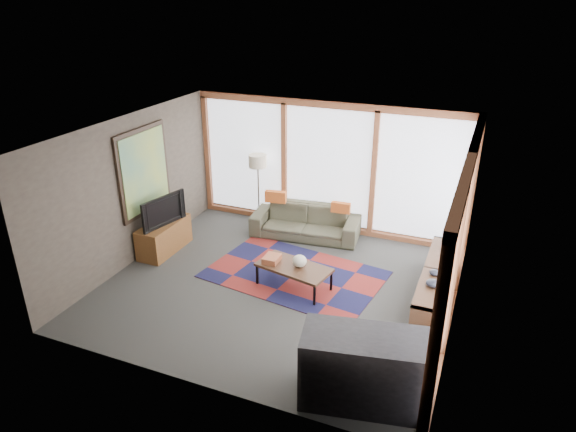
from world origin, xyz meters
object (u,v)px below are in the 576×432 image
at_px(floor_lamp, 258,189).
at_px(coffee_table, 294,277).
at_px(sofa, 306,222).
at_px(bar_counter, 364,369).
at_px(bookshelf, 436,285).
at_px(television, 160,210).
at_px(tv_console, 164,237).

distance_m(floor_lamp, coffee_table, 2.77).
relative_size(sofa, bar_counter, 1.45).
distance_m(coffee_table, bookshelf, 2.23).
xyz_separation_m(bookshelf, television, (-4.88, -0.20, 0.56)).
xyz_separation_m(tv_console, bar_counter, (4.39, -2.32, 0.17)).
distance_m(sofa, television, 2.79).
bearing_deg(sofa, television, -149.83).
bearing_deg(bar_counter, coffee_table, 118.34).
relative_size(sofa, floor_lamp, 1.43).
bearing_deg(floor_lamp, bar_counter, -51.55).
bearing_deg(sofa, coffee_table, -81.36).
bearing_deg(television, bar_counter, -103.94).
bearing_deg(television, bookshelf, -73.99).
distance_m(sofa, floor_lamp, 1.26).
relative_size(sofa, bookshelf, 0.91).
bearing_deg(television, tv_console, 27.08).
height_order(tv_console, television, television).
xyz_separation_m(floor_lamp, bookshelf, (3.83, -1.70, -0.44)).
relative_size(coffee_table, tv_console, 1.05).
xyz_separation_m(coffee_table, bar_counter, (1.68, -2.03, 0.26)).
height_order(sofa, bar_counter, bar_counter).
relative_size(floor_lamp, bar_counter, 1.01).
bearing_deg(bar_counter, sofa, 107.90).
bearing_deg(television, sofa, -39.96).
bearing_deg(bar_counter, bookshelf, 67.27).
bearing_deg(bar_counter, tv_console, 140.84).
bearing_deg(coffee_table, floor_lamp, 127.35).
distance_m(coffee_table, bar_counter, 2.65).
bearing_deg(bar_counter, television, 141.21).
height_order(coffee_table, tv_console, tv_console).
height_order(sofa, tv_console, sofa).
bearing_deg(floor_lamp, bookshelf, -23.94).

